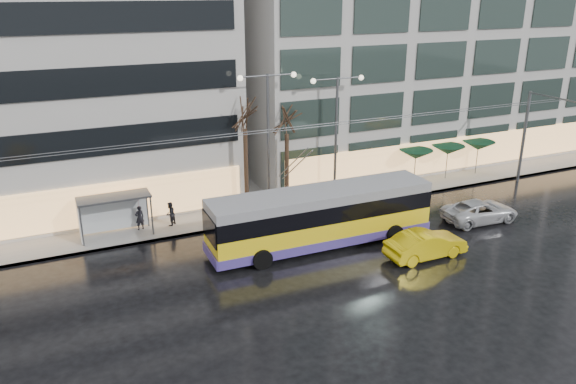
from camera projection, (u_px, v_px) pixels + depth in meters
ground at (315, 290)px, 27.97m from camera, size 140.00×140.00×0.00m
sidewalk at (252, 194)px, 40.70m from camera, size 80.00×10.00×0.15m
kerb at (279, 218)px, 36.46m from camera, size 80.00×0.10×0.15m
building_right at (417, 7)px, 47.20m from camera, size 32.00×14.00×25.00m
trolleybus at (321, 219)px, 32.32m from camera, size 13.34×5.29×6.16m
catenary at (271, 164)px, 33.68m from camera, size 42.24×5.12×7.00m
bus_shelter at (108, 207)px, 33.20m from camera, size 4.20×1.60×2.51m
street_lamp_near at (268, 124)px, 35.92m from camera, size 3.96×0.36×9.03m
street_lamp_far at (336, 121)px, 37.94m from camera, size 3.96×0.36×8.53m
tree_a at (244, 108)px, 35.13m from camera, size 3.20×3.20×8.40m
tree_b at (287, 114)px, 36.70m from camera, size 3.20×3.20×7.70m
parasol_a at (416, 154)px, 41.94m from camera, size 2.50×2.50×2.65m
parasol_b at (448, 150)px, 43.10m from camera, size 2.50×2.50×2.65m
parasol_c at (478, 146)px, 44.26m from camera, size 2.50×2.50×2.65m
taxi_b at (426, 244)px, 31.17m from camera, size 4.72×1.67×1.55m
sedan_silver at (480, 211)px, 36.02m from camera, size 5.14×2.61×1.39m
pedestrian_a at (139, 207)px, 34.13m from camera, size 1.16×1.17×2.19m
pedestrian_b at (170, 214)px, 35.01m from camera, size 0.93×0.93×1.52m
pedestrian_c at (94, 214)px, 34.11m from camera, size 1.14×0.85×2.11m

